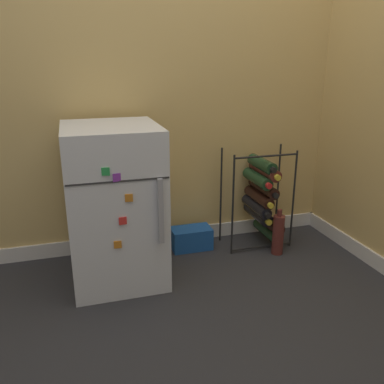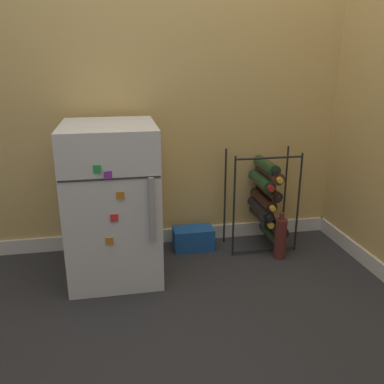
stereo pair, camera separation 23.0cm
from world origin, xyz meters
name	(u,v)px [view 1 (the left image)]	position (x,y,z in m)	size (l,w,h in m)	color
ground_plane	(219,295)	(0.00, 0.00, 0.00)	(14.00, 14.00, 0.00)	#28282B
wall_back	(181,38)	(0.00, 0.71, 1.24)	(6.89, 0.07, 2.50)	tan
mini_fridge	(115,204)	(-0.46, 0.35, 0.41)	(0.47, 0.55, 0.82)	silver
wine_rack	(262,198)	(0.46, 0.50, 0.30)	(0.41, 0.33, 0.61)	black
soda_box	(191,238)	(0.01, 0.55, 0.07)	(0.25, 0.14, 0.13)	#194C9E
loose_bottle_floor	(278,234)	(0.49, 0.33, 0.13)	(0.07, 0.07, 0.28)	#56231E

